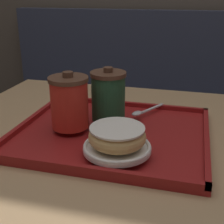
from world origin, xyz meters
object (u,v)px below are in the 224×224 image
object	(u,v)px
coffee_cup_rear	(108,96)
spoon	(141,112)
coffee_cup_front	(69,102)
donut_chocolate_glazed	(117,136)

from	to	relation	value
coffee_cup_rear	spoon	world-z (taller)	coffee_cup_rear
spoon	coffee_cup_rear	bearing A→B (deg)	-23.25
coffee_cup_front	coffee_cup_rear	world-z (taller)	same
coffee_cup_front	coffee_cup_rear	bearing A→B (deg)	42.15
coffee_cup_rear	spoon	size ratio (longest dim) A/B	1.11
donut_chocolate_glazed	spoon	distance (m)	0.22
coffee_cup_front	donut_chocolate_glazed	size ratio (longest dim) A/B	1.15
coffee_cup_front	spoon	world-z (taller)	coffee_cup_front
coffee_cup_rear	spoon	bearing A→B (deg)	37.31
donut_chocolate_glazed	coffee_cup_rear	bearing A→B (deg)	111.65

